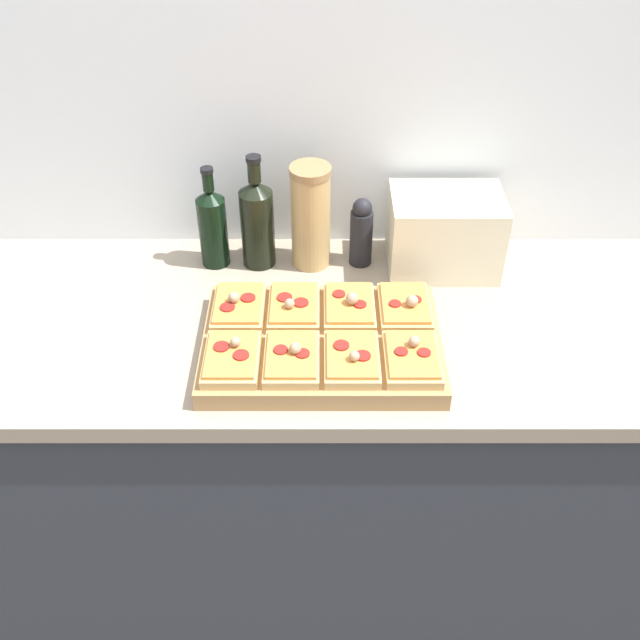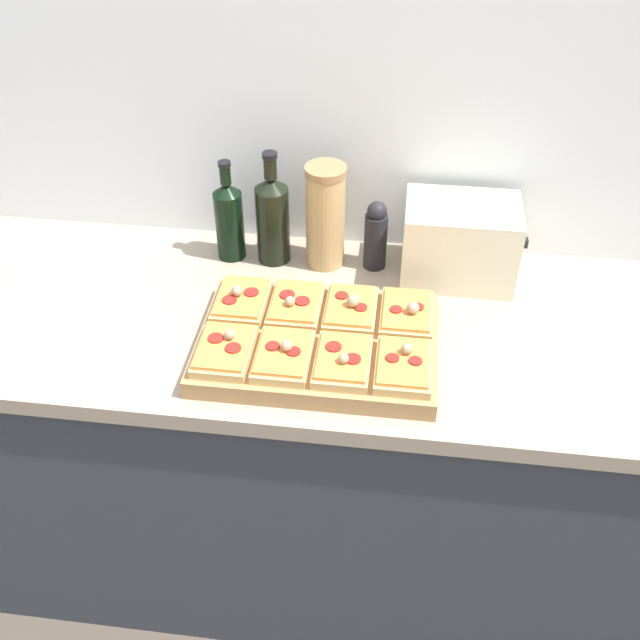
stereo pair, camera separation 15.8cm
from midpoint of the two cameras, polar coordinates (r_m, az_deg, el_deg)
The scene contains 16 objects.
wall_back at distance 1.80m, azimuth -4.14°, elevation 16.20°, with size 6.00×0.06×2.50m.
kitchen_counter at distance 2.00m, azimuth -3.61°, elevation -9.91°, with size 2.63×0.67×0.89m.
cutting_board at distance 1.58m, azimuth -2.85°, elevation -1.96°, with size 0.50×0.35×0.04m, color #A37A4C.
pizza_slice_back_left at distance 1.64m, azimuth -9.12°, elevation 0.91°, with size 0.11×0.16×0.05m.
pizza_slice_back_midleft at distance 1.63m, azimuth -4.92°, elevation 0.91°, with size 0.11×0.16×0.05m.
pizza_slice_back_midright at distance 1.62m, azimuth -0.65°, elevation 0.94°, with size 0.11×0.16×0.06m.
pizza_slice_back_right at distance 1.63m, azimuth 3.62°, elevation 0.93°, with size 0.11×0.16×0.05m.
pizza_slice_front_left at distance 1.52m, azimuth -9.85°, elevation -3.00°, with size 0.11×0.16×0.05m.
pizza_slice_front_midleft at distance 1.50m, azimuth -5.30°, elevation -3.03°, with size 0.11×0.16×0.05m.
pizza_slice_front_midright at distance 1.50m, azimuth -0.69°, elevation -3.05°, with size 0.11×0.16×0.05m.
pizza_slice_front_right at distance 1.50m, azimuth 3.93°, elevation -3.01°, with size 0.11×0.16×0.05m.
olive_oil_bottle at distance 1.83m, azimuth -10.81°, elevation 6.99°, with size 0.07×0.07×0.26m.
wine_bottle at distance 1.81m, azimuth -7.48°, elevation 7.38°, with size 0.08×0.08×0.29m.
grain_jar_tall at distance 1.79m, azimuth -3.41°, elevation 7.78°, with size 0.10×0.10×0.26m.
pepper_mill at distance 1.81m, azimuth 0.52°, elevation 6.61°, with size 0.06×0.06×0.18m.
toaster_oven at distance 1.81m, azimuth 6.86°, elevation 6.57°, with size 0.29×0.18×0.19m.
Camera 1 is at (0.04, -0.99, 1.95)m, focal length 42.00 mm.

